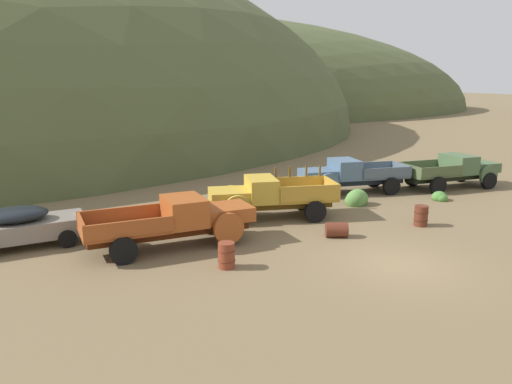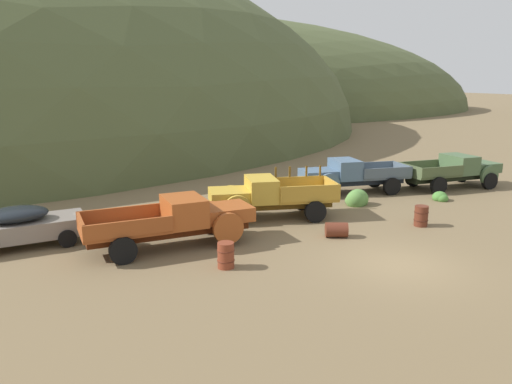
{
  "view_description": "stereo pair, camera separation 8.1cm",
  "coord_description": "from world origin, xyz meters",
  "px_view_note": "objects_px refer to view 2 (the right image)",
  "views": [
    {
      "loc": [
        -11.16,
        -12.76,
        6.32
      ],
      "look_at": [
        -2.28,
        6.92,
        1.33
      ],
      "focal_mm": 35.12,
      "sensor_mm": 36.0,
      "label": 1
    },
    {
      "loc": [
        -11.09,
        -12.79,
        6.32
      ],
      "look_at": [
        -2.28,
        6.92,
        1.33
      ],
      "focal_mm": 35.12,
      "sensor_mm": 36.0,
      "label": 2
    }
  ],
  "objects_px": {
    "truck_oxide_orange": "(181,220)",
    "oil_drum_by_truck": "(226,255)",
    "truck_faded_yellow": "(265,197)",
    "truck_weathered_green": "(457,170)",
    "car_primer_gray": "(29,225)",
    "oil_drum_spare": "(421,216)",
    "truck_chalk_blue": "(346,176)",
    "oil_drum_tipped": "(336,230)"
  },
  "relations": [
    {
      "from": "oil_drum_by_truck",
      "to": "truck_chalk_blue",
      "type": "bearing_deg",
      "value": 37.65
    },
    {
      "from": "truck_weathered_green",
      "to": "car_primer_gray",
      "type": "bearing_deg",
      "value": -173.13
    },
    {
      "from": "car_primer_gray",
      "to": "oil_drum_spare",
      "type": "bearing_deg",
      "value": -19.19
    },
    {
      "from": "truck_chalk_blue",
      "to": "oil_drum_by_truck",
      "type": "distance_m",
      "value": 12.65
    },
    {
      "from": "truck_oxide_orange",
      "to": "truck_faded_yellow",
      "type": "distance_m",
      "value": 4.98
    },
    {
      "from": "truck_faded_yellow",
      "to": "truck_weathered_green",
      "type": "distance_m",
      "value": 13.15
    },
    {
      "from": "truck_weathered_green",
      "to": "oil_drum_by_truck",
      "type": "bearing_deg",
      "value": -155.2
    },
    {
      "from": "truck_chalk_blue",
      "to": "oil_drum_by_truck",
      "type": "relative_size",
      "value": 6.99
    },
    {
      "from": "truck_chalk_blue",
      "to": "oil_drum_tipped",
      "type": "xyz_separation_m",
      "value": [
        -4.76,
        -6.42,
        -0.69
      ]
    },
    {
      "from": "car_primer_gray",
      "to": "oil_drum_spare",
      "type": "height_order",
      "value": "car_primer_gray"
    },
    {
      "from": "truck_oxide_orange",
      "to": "oil_drum_by_truck",
      "type": "distance_m",
      "value": 3.0
    },
    {
      "from": "truck_weathered_green",
      "to": "truck_chalk_blue",
      "type": "bearing_deg",
      "value": 173.01
    },
    {
      "from": "truck_weathered_green",
      "to": "truck_faded_yellow",
      "type": "bearing_deg",
      "value": -169.83
    },
    {
      "from": "truck_oxide_orange",
      "to": "oil_drum_by_truck",
      "type": "height_order",
      "value": "truck_oxide_orange"
    },
    {
      "from": "truck_chalk_blue",
      "to": "oil_drum_tipped",
      "type": "height_order",
      "value": "truck_chalk_blue"
    },
    {
      "from": "truck_faded_yellow",
      "to": "oil_drum_by_truck",
      "type": "relative_size",
      "value": 6.74
    },
    {
      "from": "oil_drum_tipped",
      "to": "truck_chalk_blue",
      "type": "bearing_deg",
      "value": 53.46
    },
    {
      "from": "car_primer_gray",
      "to": "oil_drum_by_truck",
      "type": "distance_m",
      "value": 7.99
    },
    {
      "from": "oil_drum_spare",
      "to": "oil_drum_tipped",
      "type": "relative_size",
      "value": 0.85
    },
    {
      "from": "car_primer_gray",
      "to": "oil_drum_by_truck",
      "type": "xyz_separation_m",
      "value": [
        6.02,
        -5.25,
        -0.37
      ]
    },
    {
      "from": "car_primer_gray",
      "to": "truck_faded_yellow",
      "type": "height_order",
      "value": "truck_faded_yellow"
    },
    {
      "from": "oil_drum_spare",
      "to": "oil_drum_tipped",
      "type": "height_order",
      "value": "oil_drum_spare"
    },
    {
      "from": "truck_faded_yellow",
      "to": "truck_chalk_blue",
      "type": "relative_size",
      "value": 0.96
    },
    {
      "from": "oil_drum_tipped",
      "to": "oil_drum_spare",
      "type": "bearing_deg",
      "value": -2.42
    },
    {
      "from": "car_primer_gray",
      "to": "oil_drum_tipped",
      "type": "bearing_deg",
      "value": -23.57
    },
    {
      "from": "truck_oxide_orange",
      "to": "truck_chalk_blue",
      "type": "height_order",
      "value": "same"
    },
    {
      "from": "truck_faded_yellow",
      "to": "truck_oxide_orange",
      "type": "bearing_deg",
      "value": 38.52
    },
    {
      "from": "truck_weathered_green",
      "to": "oil_drum_spare",
      "type": "bearing_deg",
      "value": -140.51
    },
    {
      "from": "truck_faded_yellow",
      "to": "oil_drum_spare",
      "type": "xyz_separation_m",
      "value": [
        5.67,
        -3.86,
        -0.57
      ]
    },
    {
      "from": "truck_weathered_green",
      "to": "oil_drum_tipped",
      "type": "height_order",
      "value": "truck_weathered_green"
    },
    {
      "from": "truck_oxide_orange",
      "to": "truck_weathered_green",
      "type": "bearing_deg",
      "value": 10.85
    },
    {
      "from": "truck_oxide_orange",
      "to": "oil_drum_tipped",
      "type": "height_order",
      "value": "truck_oxide_orange"
    },
    {
      "from": "truck_oxide_orange",
      "to": "truck_chalk_blue",
      "type": "distance_m",
      "value": 11.79
    },
    {
      "from": "car_primer_gray",
      "to": "truck_weathered_green",
      "type": "height_order",
      "value": "truck_weathered_green"
    },
    {
      "from": "oil_drum_by_truck",
      "to": "oil_drum_tipped",
      "type": "relative_size",
      "value": 0.85
    },
    {
      "from": "oil_drum_spare",
      "to": "truck_weathered_green",
      "type": "bearing_deg",
      "value": 35.48
    },
    {
      "from": "truck_faded_yellow",
      "to": "oil_drum_tipped",
      "type": "distance_m",
      "value": 4.04
    },
    {
      "from": "car_primer_gray",
      "to": "truck_oxide_orange",
      "type": "distance_m",
      "value": 5.8
    },
    {
      "from": "car_primer_gray",
      "to": "oil_drum_tipped",
      "type": "xyz_separation_m",
      "value": [
        11.26,
        -3.95,
        -0.51
      ]
    },
    {
      "from": "car_primer_gray",
      "to": "oil_drum_by_truck",
      "type": "relative_size",
      "value": 5.27
    },
    {
      "from": "truck_oxide_orange",
      "to": "truck_faded_yellow",
      "type": "bearing_deg",
      "value": 24.76
    },
    {
      "from": "truck_faded_yellow",
      "to": "oil_drum_spare",
      "type": "distance_m",
      "value": 6.89
    }
  ]
}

